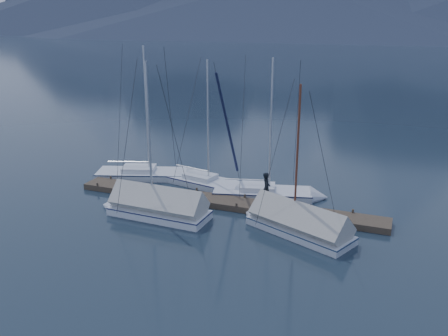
{
  "coord_description": "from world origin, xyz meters",
  "views": [
    {
      "loc": [
        9.02,
        -21.19,
        10.15
      ],
      "look_at": [
        0.0,
        2.0,
        2.2
      ],
      "focal_mm": 38.0,
      "sensor_mm": 36.0,
      "label": 1
    }
  ],
  "objects": [
    {
      "name": "ground",
      "position": [
        0.0,
        0.0,
        0.0
      ],
      "size": [
        1000.0,
        1000.0,
        0.0
      ],
      "primitive_type": "plane",
      "color": "black",
      "rests_on": "ground"
    },
    {
      "name": "dock",
      "position": [
        0.0,
        2.0,
        0.11
      ],
      "size": [
        18.0,
        1.5,
        0.54
      ],
      "color": "#382D23",
      "rests_on": "ground"
    },
    {
      "name": "mooring_posts",
      "position": [
        -0.5,
        2.0,
        0.35
      ],
      "size": [
        15.12,
        1.52,
        0.35
      ],
      "color": "#382D23",
      "rests_on": "ground"
    },
    {
      "name": "sailboat_open_left",
      "position": [
        -5.87,
        4.89,
        0.16
      ],
      "size": [
        7.34,
        4.15,
        9.35
      ],
      "color": "silver",
      "rests_on": "ground"
    },
    {
      "name": "sailboat_open_mid",
      "position": [
        -1.59,
        4.47,
        0.15
      ],
      "size": [
        6.74,
        3.22,
        8.6
      ],
      "color": "silver",
      "rests_on": "ground"
    },
    {
      "name": "sailboat_open_right",
      "position": [
        2.46,
        4.31,
        0.16
      ],
      "size": [
        6.96,
        3.49,
        8.87
      ],
      "color": "silver",
      "rests_on": "ground"
    },
    {
      "name": "sailboat_covered_near",
      "position": [
        4.36,
        0.05,
        0.4
      ],
      "size": [
        6.46,
        4.18,
        8.09
      ],
      "color": "silver",
      "rests_on": "ground"
    },
    {
      "name": "sailboat_covered_far",
      "position": [
        -3.13,
        -0.75,
        0.44
      ],
      "size": [
        6.43,
        2.71,
        8.93
      ],
      "color": "silver",
      "rests_on": "ground"
    },
    {
      "name": "person",
      "position": [
        2.35,
        2.37,
        1.22
      ],
      "size": [
        0.61,
        0.75,
        1.76
      ],
      "primitive_type": "imported",
      "rotation": [
        0.0,
        0.0,
        1.92
      ],
      "color": "black",
      "rests_on": "dock"
    }
  ]
}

